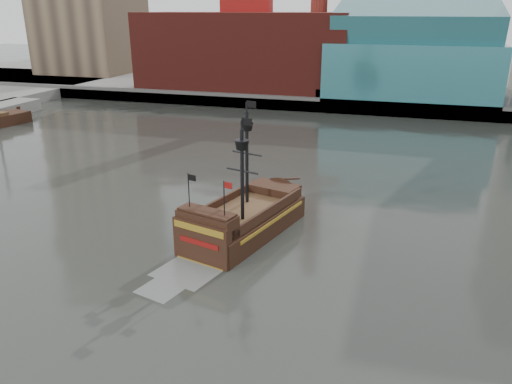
% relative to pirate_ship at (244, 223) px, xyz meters
% --- Properties ---
extents(ground, '(400.00, 400.00, 0.00)m').
position_rel_pirate_ship_xyz_m(ground, '(1.83, -8.91, -1.05)').
color(ground, '#2C2E28').
rests_on(ground, ground).
extents(promenade_far, '(220.00, 60.00, 2.00)m').
position_rel_pirate_ship_xyz_m(promenade_far, '(1.83, 83.09, -0.05)').
color(promenade_far, slate).
rests_on(promenade_far, ground).
extents(seawall, '(220.00, 1.00, 2.60)m').
position_rel_pirate_ship_xyz_m(seawall, '(1.83, 53.59, 0.25)').
color(seawall, '#4C4C49').
rests_on(seawall, ground).
extents(pirate_ship, '(8.42, 16.17, 11.61)m').
position_rel_pirate_ship_xyz_m(pirate_ship, '(0.00, 0.00, 0.00)').
color(pirate_ship, black).
rests_on(pirate_ship, ground).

